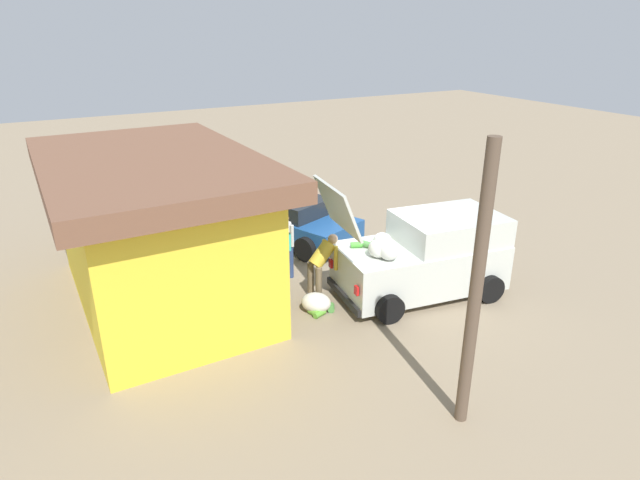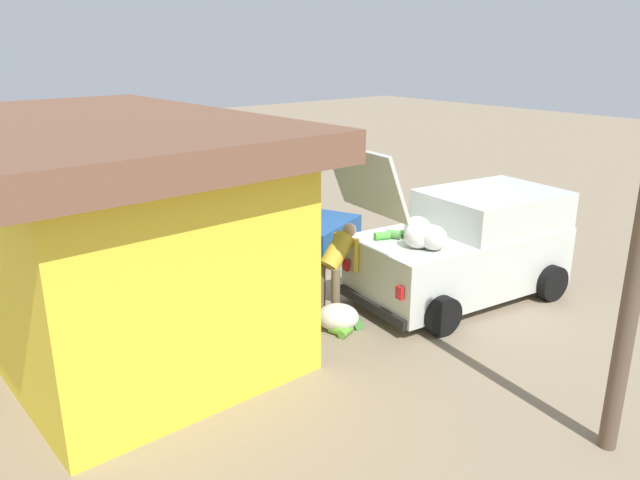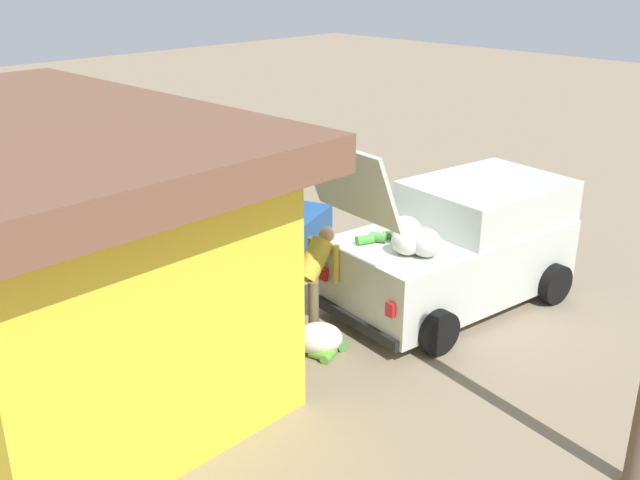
% 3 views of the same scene
% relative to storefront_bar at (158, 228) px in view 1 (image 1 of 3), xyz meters
% --- Properties ---
extents(ground_plane, '(60.00, 60.00, 0.00)m').
position_rel_storefront_bar_xyz_m(ground_plane, '(-1.38, -5.01, -1.77)').
color(ground_plane, gray).
extents(storefront_bar, '(7.05, 4.49, 3.40)m').
position_rel_storefront_bar_xyz_m(storefront_bar, '(0.00, 0.00, 0.00)').
color(storefront_bar, yellow).
rests_on(storefront_bar, ground_plane).
extents(delivery_van, '(2.66, 4.49, 2.93)m').
position_rel_storefront_bar_xyz_m(delivery_van, '(-2.64, -5.55, -0.83)').
color(delivery_van, silver).
rests_on(delivery_van, ground_plane).
extents(parked_sedan, '(4.40, 3.25, 1.28)m').
position_rel_storefront_bar_xyz_m(parked_sedan, '(1.94, -4.25, -1.16)').
color(parked_sedan, '#1E4C8C').
rests_on(parked_sedan, ground_plane).
extents(vendor_standing, '(0.53, 0.45, 1.66)m').
position_rel_storefront_bar_xyz_m(vendor_standing, '(-0.26, -3.01, -0.81)').
color(vendor_standing, navy).
rests_on(vendor_standing, ground_plane).
extents(customer_bending, '(0.57, 0.76, 1.51)m').
position_rel_storefront_bar_xyz_m(customer_bending, '(-1.70, -3.27, -0.85)').
color(customer_bending, '#726047').
rests_on(customer_bending, ground_plane).
extents(unloaded_banana_pile, '(0.84, 0.85, 0.44)m').
position_rel_storefront_bar_xyz_m(unloaded_banana_pile, '(-2.28, -2.83, -1.57)').
color(unloaded_banana_pile, silver).
rests_on(unloaded_banana_pile, ground_plane).
extents(paint_bucket, '(0.33, 0.33, 0.38)m').
position_rel_storefront_bar_xyz_m(paint_bucket, '(2.76, -2.97, -1.58)').
color(paint_bucket, blue).
rests_on(paint_bucket, ground_plane).
extents(utility_pole, '(0.20, 0.20, 4.65)m').
position_rel_storefront_bar_xyz_m(utility_pole, '(-6.51, -3.25, 0.56)').
color(utility_pole, brown).
rests_on(utility_pole, ground_plane).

